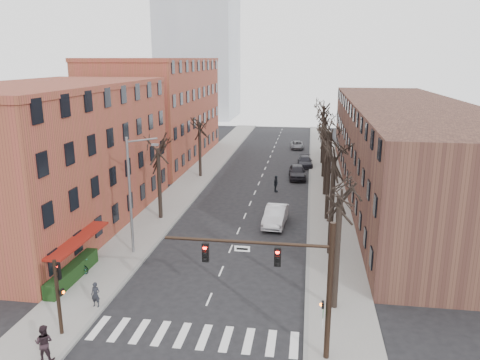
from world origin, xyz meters
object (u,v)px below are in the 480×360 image
at_px(parked_car_near, 297,172).
at_px(parked_car_mid, 305,162).
at_px(pedestrian_a, 96,295).
at_px(bicycle, 79,265).
at_px(silver_sedan, 276,216).

xyz_separation_m(parked_car_near, parked_car_mid, (0.87, 6.92, -0.17)).
distance_m(parked_car_mid, pedestrian_a, 41.69).
xyz_separation_m(parked_car_near, bicycle, (-14.03, -28.86, -0.22)).
bearing_deg(parked_car_near, pedestrian_a, -113.01).
bearing_deg(silver_sedan, parked_car_near, 89.12).
height_order(silver_sedan, bicycle, silver_sedan).
height_order(silver_sedan, pedestrian_a, silver_sedan).
distance_m(silver_sedan, pedestrian_a, 18.68).
xyz_separation_m(silver_sedan, parked_car_mid, (2.26, 23.90, -0.16)).
relative_size(silver_sedan, parked_car_near, 1.02).
relative_size(parked_car_near, bicycle, 2.73).
distance_m(parked_car_near, parked_car_mid, 6.98).
xyz_separation_m(pedestrian_a, bicycle, (-3.20, 4.23, -0.28)).
height_order(parked_car_mid, pedestrian_a, pedestrian_a).
height_order(parked_car_near, bicycle, parked_car_near).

